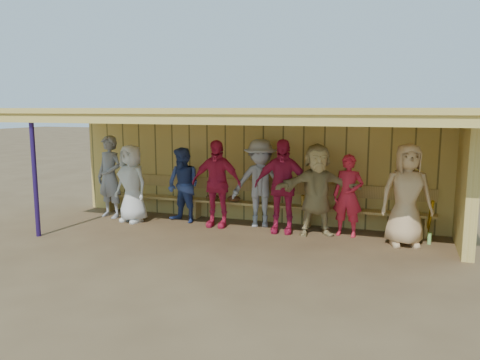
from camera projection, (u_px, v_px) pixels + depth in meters
name	position (u px, v px, depth m)	size (l,w,h in m)	color
ground	(234.00, 234.00, 9.35)	(90.00, 90.00, 0.00)	brown
player_a	(110.00, 177.00, 10.70)	(0.69, 0.45, 1.89)	gray
player_b	(132.00, 184.00, 10.28)	(0.84, 0.55, 1.72)	silver
player_c	(183.00, 185.00, 10.26)	(0.80, 0.63, 1.65)	#304485
player_d	(216.00, 184.00, 9.87)	(1.08, 0.45, 1.85)	#D32149
player_e	(260.00, 183.00, 9.87)	(1.20, 0.69, 1.86)	#9C9EA4
player_f	(317.00, 190.00, 9.19)	(1.69, 0.54, 1.82)	tan
player_g	(348.00, 196.00, 9.13)	(0.59, 0.39, 1.62)	red
player_h	(407.00, 195.00, 8.47)	(0.92, 0.60, 1.88)	tan
player_extra	(282.00, 186.00, 9.38)	(1.11, 0.46, 1.90)	#BF1E47
dugout_structure	(263.00, 148.00, 9.60)	(8.80, 3.20, 2.50)	#D2B459
bench	(251.00, 198.00, 10.31)	(7.60, 0.34, 0.93)	tan
dugout_equipment	(217.00, 199.00, 10.44)	(7.52, 0.62, 0.80)	gold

